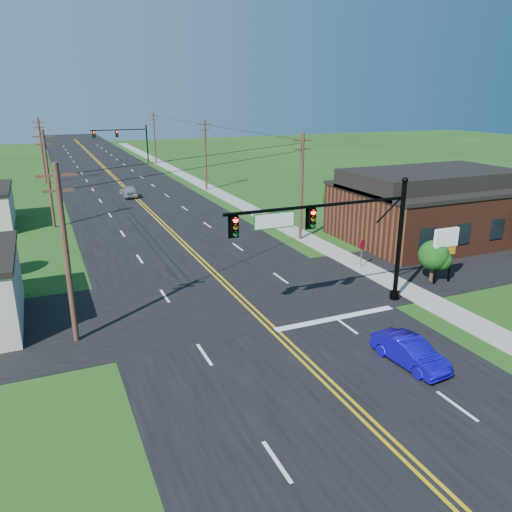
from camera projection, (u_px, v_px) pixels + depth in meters
name	position (u px, v px, depth m)	size (l,w,h in m)	color
ground	(344.00, 403.00, 20.20)	(260.00, 260.00, 0.00)	#1A4012
road_main	(129.00, 193.00, 63.85)	(16.00, 220.00, 0.04)	black
road_cross	(237.00, 298.00, 30.67)	(70.00, 10.00, 0.04)	black
sidewalk	(233.00, 200.00, 59.09)	(2.00, 160.00, 0.08)	gray
signal_mast_main	(336.00, 232.00, 27.37)	(11.30, 0.60, 7.48)	black
signal_mast_far	(123.00, 138.00, 90.34)	(10.98, 0.60, 7.48)	black
brick_building	(428.00, 212.00, 42.77)	(14.20, 11.20, 4.70)	#4F2316
utility_pole_left_a	(66.00, 252.00, 23.88)	(1.80, 0.28, 9.00)	#3C251B
utility_pole_left_b	(48.00, 177.00, 45.71)	(1.80, 0.28, 9.00)	#3C251B
utility_pole_left_c	(42.00, 150.00, 69.28)	(1.80, 0.28, 9.00)	#3C251B
utility_pole_right_a	(302.00, 185.00, 41.67)	(1.80, 0.28, 9.00)	#3C251B
utility_pole_right_b	(205.00, 154.00, 64.37)	(1.80, 0.28, 9.00)	#3C251B
utility_pole_right_c	(154.00, 137.00, 90.57)	(1.80, 0.28, 9.00)	#3C251B
tree_right_back	(338.00, 196.00, 48.16)	(3.00, 3.00, 4.10)	#3C251B
shrub_corner	(434.00, 255.00, 32.85)	(2.00, 2.00, 2.86)	#3C251B
blue_car	(410.00, 352.00, 22.87)	(1.37, 3.92, 1.29)	#1208B5
distant_car	(129.00, 191.00, 60.93)	(1.68, 4.17, 1.42)	#B1B2B6
stop_sign	(362.00, 247.00, 35.42)	(0.73, 0.37, 2.21)	slate
pylon_sign	(446.00, 244.00, 32.29)	(1.82, 0.26, 3.75)	black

